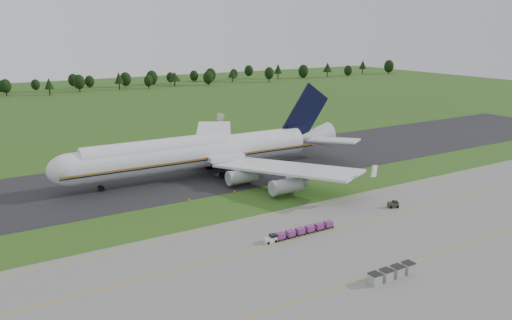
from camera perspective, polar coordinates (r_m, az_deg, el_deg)
ground at (r=113.35m, az=0.30°, el=-4.63°), size 600.00×600.00×0.00m
apron at (r=88.24m, az=12.01°, el=-10.86°), size 300.00×52.00×0.06m
taxiway at (r=136.92m, az=-5.78°, el=-1.22°), size 300.00×40.00×0.08m
apron_markings at (r=92.95m, az=9.05°, el=-9.31°), size 300.00×30.20×0.01m
tree_line at (r=318.48m, az=-21.07°, el=8.20°), size 528.59×22.08×11.56m
aircraft at (r=131.02m, az=-6.28°, el=0.93°), size 80.16×78.55×22.63m
baggage_train at (r=94.99m, az=4.92°, el=-8.15°), size 15.39×1.40×1.34m
utility_cart at (r=112.63m, az=15.39°, el=-4.97°), size 2.45×1.95×1.18m
uld_row at (r=82.33m, az=15.26°, el=-12.35°), size 8.95×1.75×1.73m
edge_markers at (r=118.26m, az=-2.47°, el=-3.66°), size 23.65×0.30×0.60m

